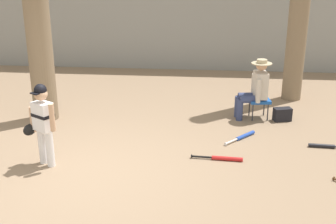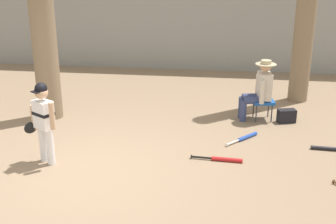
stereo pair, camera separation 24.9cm
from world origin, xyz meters
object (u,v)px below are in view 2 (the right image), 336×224
object	(u,v)px
young_ballplayer	(43,118)
bat_blue_youth	(245,138)
bat_red_barrel	(223,159)
handbag_beside_stool	(287,116)
folding_stool	(263,102)
seated_spectator	(259,88)
bat_black_composite	(328,149)

from	to	relation	value
young_ballplayer	bat_blue_youth	bearing A→B (deg)	23.14
bat_blue_youth	bat_red_barrel	world-z (taller)	same
bat_red_barrel	bat_blue_youth	bearing A→B (deg)	67.94
handbag_beside_stool	bat_red_barrel	bearing A→B (deg)	-122.27
folding_stool	seated_spectator	bearing A→B (deg)	-172.56
folding_stool	bat_blue_youth	distance (m)	1.17
young_ballplayer	handbag_beside_stool	size ratio (longest dim) A/B	3.84
folding_stool	bat_black_composite	xyz separation A→B (m)	(0.99, -1.36, -0.33)
bat_black_composite	seated_spectator	bearing A→B (deg)	128.87
seated_spectator	bat_red_barrel	xyz separation A→B (m)	(-0.65, -1.99, -0.61)
handbag_beside_stool	bat_blue_youth	bearing A→B (deg)	-130.40
bat_blue_youth	bat_red_barrel	bearing A→B (deg)	-112.06
young_ballplayer	folding_stool	distance (m)	4.26
handbag_beside_stool	bat_blue_youth	distance (m)	1.27
seated_spectator	handbag_beside_stool	xyz separation A→B (m)	(0.56, -0.09, -0.51)
bat_black_composite	bat_blue_youth	bearing A→B (deg)	167.62
seated_spectator	bat_red_barrel	distance (m)	2.18
bat_red_barrel	bat_black_composite	bearing A→B (deg)	20.28
bat_red_barrel	folding_stool	bearing A→B (deg)	69.64
young_ballplayer	bat_blue_youth	world-z (taller)	young_ballplayer
folding_stool	handbag_beside_stool	bearing A→B (deg)	-12.29
seated_spectator	bat_black_composite	bearing A→B (deg)	-51.13
young_ballplayer	bat_red_barrel	world-z (taller)	young_ballplayer
folding_stool	bat_blue_youth	world-z (taller)	folding_stool
handbag_beside_stool	bat_red_barrel	size ratio (longest dim) A/B	0.41
bat_blue_youth	bat_red_barrel	size ratio (longest dim) A/B	0.77
bat_blue_youth	young_ballplayer	bearing A→B (deg)	-156.86
seated_spectator	bat_black_composite	size ratio (longest dim) A/B	1.65
bat_black_composite	bat_blue_youth	size ratio (longest dim) A/B	1.14
folding_stool	bat_black_composite	size ratio (longest dim) A/B	0.62
folding_stool	bat_blue_youth	bearing A→B (deg)	-108.84
bat_black_composite	young_ballplayer	bearing A→B (deg)	-166.94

